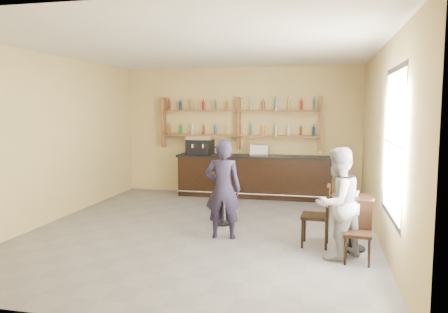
% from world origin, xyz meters
% --- Properties ---
extents(floor, '(7.00, 7.00, 0.00)m').
position_xyz_m(floor, '(0.00, 0.00, 0.00)').
color(floor, slate).
rests_on(floor, ground).
extents(ceiling, '(7.00, 7.00, 0.00)m').
position_xyz_m(ceiling, '(0.00, 0.00, 3.20)').
color(ceiling, white).
rests_on(ceiling, wall_back).
extents(wall_back, '(7.00, 0.00, 7.00)m').
position_xyz_m(wall_back, '(0.00, 3.50, 1.60)').
color(wall_back, tan).
rests_on(wall_back, floor).
extents(wall_front, '(7.00, 0.00, 7.00)m').
position_xyz_m(wall_front, '(0.00, -3.50, 1.60)').
color(wall_front, tan).
rests_on(wall_front, floor).
extents(wall_left, '(0.00, 7.00, 7.00)m').
position_xyz_m(wall_left, '(-3.00, 0.00, 1.60)').
color(wall_left, tan).
rests_on(wall_left, floor).
extents(wall_right, '(0.00, 7.00, 7.00)m').
position_xyz_m(wall_right, '(3.00, 0.00, 1.60)').
color(wall_right, tan).
rests_on(wall_right, floor).
extents(window_pane, '(0.00, 2.00, 2.00)m').
position_xyz_m(window_pane, '(2.99, -1.20, 1.70)').
color(window_pane, white).
rests_on(window_pane, wall_right).
extents(window_frame, '(0.04, 1.70, 2.10)m').
position_xyz_m(window_frame, '(2.99, -1.20, 1.70)').
color(window_frame, black).
rests_on(window_frame, wall_right).
extents(shelf_unit, '(4.00, 0.26, 1.40)m').
position_xyz_m(shelf_unit, '(0.00, 3.37, 1.81)').
color(shelf_unit, brown).
rests_on(shelf_unit, wall_back).
extents(liquor_bottles, '(3.68, 0.10, 1.00)m').
position_xyz_m(liquor_bottles, '(0.00, 3.37, 1.98)').
color(liquor_bottles, '#8C5919').
rests_on(liquor_bottles, shelf_unit).
extents(bar_counter, '(3.81, 0.74, 1.03)m').
position_xyz_m(bar_counter, '(0.43, 3.15, 0.52)').
color(bar_counter, black).
rests_on(bar_counter, floor).
extents(espresso_machine, '(0.68, 0.49, 0.45)m').
position_xyz_m(espresso_machine, '(-0.95, 3.15, 1.26)').
color(espresso_machine, black).
rests_on(espresso_machine, bar_counter).
extents(pastry_case, '(0.46, 0.37, 0.26)m').
position_xyz_m(pastry_case, '(0.56, 3.15, 1.16)').
color(pastry_case, silver).
rests_on(pastry_case, bar_counter).
extents(pedestal_table, '(0.48, 0.48, 0.99)m').
position_xyz_m(pedestal_table, '(0.25, 0.47, 0.49)').
color(pedestal_table, black).
rests_on(pedestal_table, floor).
extents(napkin, '(0.20, 0.20, 0.00)m').
position_xyz_m(napkin, '(0.25, 0.47, 0.99)').
color(napkin, white).
rests_on(napkin, pedestal_table).
extents(donut, '(0.13, 0.13, 0.04)m').
position_xyz_m(donut, '(0.26, 0.46, 1.01)').
color(donut, '#BD8345').
rests_on(donut, napkin).
extents(cup_pedestal, '(0.15, 0.15, 0.09)m').
position_xyz_m(cup_pedestal, '(0.39, 0.57, 1.03)').
color(cup_pedestal, white).
rests_on(cup_pedestal, pedestal_table).
extents(man_main, '(0.65, 0.46, 1.66)m').
position_xyz_m(man_main, '(0.45, -0.38, 0.83)').
color(man_main, black).
rests_on(man_main, floor).
extents(cafe_table, '(0.75, 0.75, 0.84)m').
position_xyz_m(cafe_table, '(2.53, -0.53, 0.42)').
color(cafe_table, black).
rests_on(cafe_table, floor).
extents(cup_cafe, '(0.12, 0.12, 0.09)m').
position_xyz_m(cup_cafe, '(2.58, -0.53, 0.88)').
color(cup_cafe, white).
rests_on(cup_cafe, cafe_table).
extents(chair_west, '(0.45, 0.45, 0.99)m').
position_xyz_m(chair_west, '(1.98, -0.48, 0.49)').
color(chair_west, black).
rests_on(chair_west, floor).
extents(chair_south, '(0.41, 0.41, 0.86)m').
position_xyz_m(chair_south, '(2.58, -1.13, 0.43)').
color(chair_south, black).
rests_on(chair_south, floor).
extents(patron_second, '(0.99, 1.00, 1.63)m').
position_xyz_m(patron_second, '(2.29, -0.98, 0.81)').
color(patron_second, '#95959A').
rests_on(patron_second, floor).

